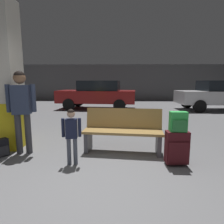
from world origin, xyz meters
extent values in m
cube|color=slate|center=(0.00, 4.00, -0.05)|extent=(18.00, 18.00, 0.10)
cube|color=#565658|center=(0.00, 12.86, 1.40)|extent=(18.00, 0.12, 2.80)
cube|color=yellow|center=(-2.04, 1.62, 0.50)|extent=(0.57, 0.57, 1.00)
cube|color=silver|center=(-2.04, 1.62, 2.05)|extent=(0.56, 0.56, 2.11)
cube|color=#9E7A42|center=(0.45, 1.34, 0.44)|extent=(1.64, 0.62, 0.05)
cube|color=#9E7A42|center=(0.48, 1.59, 0.68)|extent=(1.60, 0.29, 0.42)
cube|color=#4C4C51|center=(-0.27, 1.42, 0.21)|extent=(0.12, 0.41, 0.41)
cube|color=#4C4C51|center=(1.17, 1.26, 0.21)|extent=(0.12, 0.41, 0.41)
cube|color=#471419|center=(1.37, 0.76, 0.32)|extent=(0.38, 0.21, 0.56)
cube|color=#471419|center=(1.37, 0.65, 0.26)|extent=(0.34, 0.03, 0.36)
cube|color=#A5A5AA|center=(1.36, 0.84, 0.59)|extent=(0.14, 0.03, 0.02)
cylinder|color=black|center=(1.20, 0.84, 0.02)|extent=(0.02, 0.04, 0.04)
cylinder|color=black|center=(1.52, 0.85, 0.02)|extent=(0.02, 0.04, 0.04)
cube|color=green|center=(1.37, 0.76, 0.77)|extent=(0.28, 0.17, 0.34)
cube|color=#2B773A|center=(1.36, 0.66, 0.72)|extent=(0.23, 0.04, 0.19)
cylinder|color=black|center=(1.37, 0.76, 0.93)|extent=(0.06, 0.03, 0.02)
cylinder|color=#4C5160|center=(-0.39, 0.75, 0.24)|extent=(0.07, 0.07, 0.48)
cylinder|color=#4C5160|center=(-0.50, 0.74, 0.24)|extent=(0.07, 0.07, 0.48)
cube|color=#191E38|center=(-0.45, 0.74, 0.65)|extent=(0.21, 0.13, 0.34)
cylinder|color=#191E38|center=(-0.31, 0.75, 0.67)|extent=(0.06, 0.06, 0.32)
cylinder|color=#191E38|center=(-0.59, 0.73, 0.67)|extent=(0.06, 0.06, 0.32)
sphere|color=tan|center=(-0.45, 0.74, 0.91)|extent=(0.14, 0.14, 0.14)
sphere|color=black|center=(-0.45, 0.74, 0.93)|extent=(0.12, 0.12, 0.12)
cylinder|color=#E5D84C|center=(-0.53, 0.83, 0.67)|extent=(0.06, 0.06, 0.10)
cylinder|color=red|center=(-0.53, 0.83, 0.74)|extent=(0.01, 0.01, 0.06)
cylinder|color=#38383D|center=(-1.46, 1.28, 0.40)|extent=(0.12, 0.12, 0.81)
cylinder|color=#38383D|center=(-1.64, 1.25, 0.40)|extent=(0.12, 0.12, 0.81)
cube|color=#2D3851|center=(-1.55, 1.26, 1.09)|extent=(0.35, 0.24, 0.57)
cylinder|color=#2D3851|center=(-1.32, 1.29, 1.12)|extent=(0.09, 0.09, 0.54)
cylinder|color=#2D3851|center=(-1.78, 1.23, 1.12)|extent=(0.09, 0.09, 0.54)
sphere|color=brown|center=(-1.55, 1.26, 1.51)|extent=(0.23, 0.23, 0.23)
sphere|color=black|center=(-1.55, 1.26, 1.55)|extent=(0.21, 0.21, 0.21)
cube|color=black|center=(-1.94, 1.09, 0.17)|extent=(0.30, 0.32, 0.34)
cube|color=#28282D|center=(-1.87, 1.03, 0.12)|extent=(0.16, 0.20, 0.19)
cube|color=maroon|center=(-0.73, 7.88, 0.67)|extent=(4.26, 2.12, 0.64)
cube|color=black|center=(-0.58, 7.87, 1.25)|extent=(2.25, 1.75, 0.52)
cylinder|color=black|center=(-2.10, 7.23, 0.30)|extent=(0.62, 0.26, 0.60)
cylinder|color=black|center=(-1.93, 8.82, 0.30)|extent=(0.62, 0.26, 0.60)
cylinder|color=black|center=(0.48, 6.95, 0.30)|extent=(0.62, 0.26, 0.60)
cylinder|color=black|center=(0.65, 8.54, 0.30)|extent=(0.62, 0.26, 0.60)
cube|color=silver|center=(5.58, 7.48, 0.67)|extent=(4.12, 1.75, 0.64)
cube|color=black|center=(5.73, 7.48, 1.25)|extent=(2.12, 1.56, 0.52)
cylinder|color=black|center=(4.29, 6.66, 0.30)|extent=(0.60, 0.21, 0.60)
cylinder|color=black|center=(4.27, 8.26, 0.30)|extent=(0.60, 0.21, 0.60)
camera|label=1|loc=(0.31, -2.43, 1.43)|focal=30.63mm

